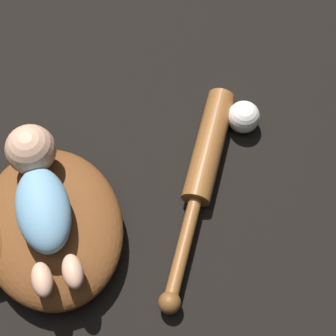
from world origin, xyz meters
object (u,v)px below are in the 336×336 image
at_px(baseball_bat, 204,168).
at_px(baseball, 244,117).
at_px(baby_figure, 39,191).
at_px(baseball_glove, 41,229).

height_order(baseball_bat, baseball, baseball).
bearing_deg(baseball_bat, baseball, -70.68).
bearing_deg(baseball, baby_figure, 84.81).
distance_m(baseball_glove, baseball, 0.49).
xyz_separation_m(baseball_glove, baseball, (-0.01, -0.49, -0.01)).
bearing_deg(baby_figure, baseball_bat, -106.33).
distance_m(baseball_glove, baseball_bat, 0.36).
bearing_deg(baseball, baseball_bat, 109.32).
height_order(baby_figure, baseball, baby_figure).
bearing_deg(baseball_glove, baseball_bat, -100.35).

